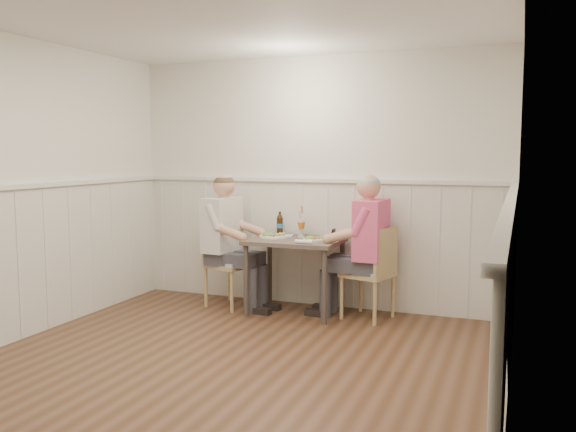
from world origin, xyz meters
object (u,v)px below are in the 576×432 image
(beer_bottle, at_px, (280,224))
(grass_vase, at_px, (300,221))
(chair_right, at_px, (373,270))
(diner_cream, at_px, (226,251))
(man_in_pink, at_px, (367,258))
(chair_left, at_px, (227,259))
(dining_table, at_px, (295,249))

(beer_bottle, xyz_separation_m, grass_vase, (0.23, -0.01, 0.04))
(chair_right, xyz_separation_m, beer_bottle, (-1.06, 0.23, 0.37))
(diner_cream, bearing_deg, beer_bottle, 31.33)
(man_in_pink, xyz_separation_m, beer_bottle, (-1.00, 0.24, 0.26))
(chair_left, bearing_deg, man_in_pink, 0.40)
(grass_vase, bearing_deg, chair_left, -161.90)
(grass_vase, bearing_deg, diner_cream, -158.28)
(dining_table, distance_m, beer_bottle, 0.43)
(chair_left, height_order, grass_vase, grass_vase)
(beer_bottle, bearing_deg, grass_vase, -3.17)
(chair_right, relative_size, grass_vase, 2.73)
(chair_left, distance_m, beer_bottle, 0.67)
(diner_cream, relative_size, beer_bottle, 5.86)
(chair_right, relative_size, chair_left, 0.99)
(diner_cream, bearing_deg, grass_vase, 21.72)
(dining_table, bearing_deg, beer_bottle, 135.56)
(diner_cream, height_order, beer_bottle, diner_cream)
(chair_right, distance_m, man_in_pink, 0.13)
(chair_left, bearing_deg, diner_cream, -71.92)
(man_in_pink, bearing_deg, grass_vase, 163.46)
(beer_bottle, height_order, grass_vase, grass_vase)
(chair_left, bearing_deg, beer_bottle, 26.51)
(chair_left, bearing_deg, chair_right, 0.91)
(dining_table, xyz_separation_m, diner_cream, (-0.76, -0.03, -0.06))
(dining_table, bearing_deg, diner_cream, -177.67)
(dining_table, xyz_separation_m, man_in_pink, (0.72, 0.03, -0.05))
(grass_vase, bearing_deg, dining_table, -79.88)
(man_in_pink, bearing_deg, chair_right, 13.38)
(dining_table, distance_m, chair_left, 0.79)
(chair_right, relative_size, man_in_pink, 0.63)
(chair_right, distance_m, grass_vase, 0.95)
(diner_cream, xyz_separation_m, grass_vase, (0.72, 0.28, 0.31))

